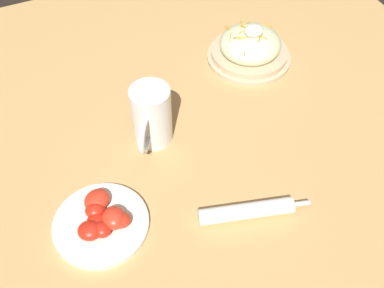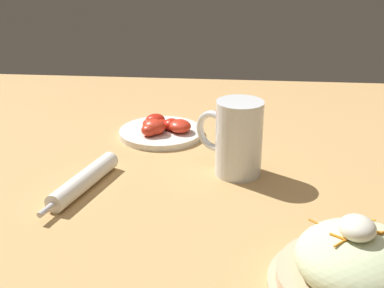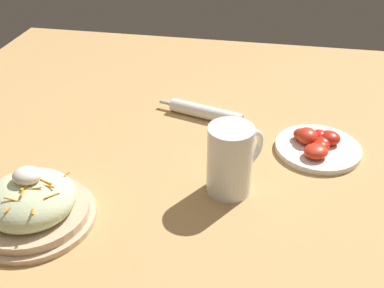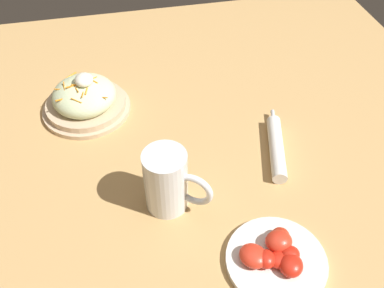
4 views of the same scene
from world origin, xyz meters
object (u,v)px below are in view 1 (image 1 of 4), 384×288
(napkin_roll, at_px, (246,211))
(tomato_plate, at_px, (102,221))
(salad_plate, at_px, (250,48))
(beer_mug, at_px, (152,119))

(napkin_roll, xyz_separation_m, tomato_plate, (-0.25, 0.09, -0.00))
(salad_plate, bearing_deg, tomato_plate, -147.57)
(beer_mug, height_order, tomato_plate, beer_mug)
(tomato_plate, bearing_deg, beer_mug, 44.30)
(beer_mug, bearing_deg, tomato_plate, -135.70)
(salad_plate, relative_size, napkin_roll, 0.99)
(napkin_roll, bearing_deg, salad_plate, 59.80)
(salad_plate, height_order, tomato_plate, salad_plate)
(napkin_roll, bearing_deg, beer_mug, 108.49)
(beer_mug, distance_m, napkin_roll, 0.28)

